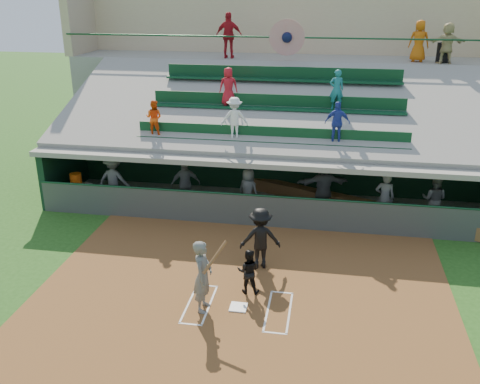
% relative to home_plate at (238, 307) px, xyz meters
% --- Properties ---
extents(ground, '(100.00, 100.00, 0.00)m').
position_rel_home_plate_xyz_m(ground, '(0.00, 0.00, -0.04)').
color(ground, '#1F4C15').
rests_on(ground, ground).
extents(dirt_slab, '(11.00, 9.00, 0.02)m').
position_rel_home_plate_xyz_m(dirt_slab, '(0.00, 0.50, -0.03)').
color(dirt_slab, brown).
rests_on(dirt_slab, ground).
extents(home_plate, '(0.43, 0.43, 0.03)m').
position_rel_home_plate_xyz_m(home_plate, '(0.00, 0.00, 0.00)').
color(home_plate, white).
rests_on(home_plate, dirt_slab).
extents(batters_box_chalk, '(2.65, 1.85, 0.01)m').
position_rel_home_plate_xyz_m(batters_box_chalk, '(0.00, 0.00, -0.01)').
color(batters_box_chalk, white).
rests_on(batters_box_chalk, dirt_slab).
extents(dugout_floor, '(16.00, 3.50, 0.04)m').
position_rel_home_plate_xyz_m(dugout_floor, '(0.00, 6.75, -0.02)').
color(dugout_floor, gray).
rests_on(dugout_floor, ground).
extents(concourse_slab, '(20.00, 3.00, 4.60)m').
position_rel_home_plate_xyz_m(concourse_slab, '(0.00, 13.50, 2.26)').
color(concourse_slab, gray).
rests_on(concourse_slab, ground).
extents(grandstand, '(20.40, 10.40, 7.80)m').
position_rel_home_plate_xyz_m(grandstand, '(-0.01, 10.51, 2.23)').
color(grandstand, '#454945').
rests_on(grandstand, ground).
extents(batter_at_plate, '(0.86, 0.77, 1.95)m').
position_rel_home_plate_xyz_m(batter_at_plate, '(-0.86, -0.19, 0.94)').
color(batter_at_plate, '#555752').
rests_on(batter_at_plate, dirt_slab).
extents(catcher, '(0.62, 0.49, 1.24)m').
position_rel_home_plate_xyz_m(catcher, '(0.13, 0.80, 0.60)').
color(catcher, black).
rests_on(catcher, dirt_slab).
extents(home_umpire, '(1.30, 0.94, 1.82)m').
position_rel_home_plate_xyz_m(home_umpire, '(0.25, 2.22, 0.90)').
color(home_umpire, black).
rests_on(home_umpire, dirt_slab).
extents(dugout_bench, '(14.24, 6.48, 0.46)m').
position_rel_home_plate_xyz_m(dugout_bench, '(0.10, 8.10, 0.23)').
color(dugout_bench, brown).
rests_on(dugout_bench, dugout_floor).
extents(white_table, '(0.96, 0.82, 0.72)m').
position_rel_home_plate_xyz_m(white_table, '(-7.08, 5.88, 0.37)').
color(white_table, white).
rests_on(white_table, dugout_floor).
extents(water_cooler, '(0.43, 0.43, 0.43)m').
position_rel_home_plate_xyz_m(water_cooler, '(-7.12, 5.84, 0.94)').
color(water_cooler, '#ED5A0D').
rests_on(water_cooler, white_table).
extents(dugout_player_a, '(1.29, 0.81, 1.92)m').
position_rel_home_plate_xyz_m(dugout_player_a, '(-5.68, 5.97, 0.97)').
color(dugout_player_a, '#585A55').
rests_on(dugout_player_a, dugout_floor).
extents(dugout_player_b, '(1.15, 0.79, 1.81)m').
position_rel_home_plate_xyz_m(dugout_player_b, '(-3.01, 6.13, 0.91)').
color(dugout_player_b, '#5D605B').
rests_on(dugout_player_b, dugout_floor).
extents(dugout_player_c, '(0.92, 0.78, 1.60)m').
position_rel_home_plate_xyz_m(dugout_player_c, '(-0.72, 6.14, 0.80)').
color(dugout_player_c, '#5F635D').
rests_on(dugout_player_c, dugout_floor).
extents(dugout_player_d, '(1.93, 1.05, 1.98)m').
position_rel_home_plate_xyz_m(dugout_player_d, '(1.92, 6.61, 1.00)').
color(dugout_player_d, '#575A55').
rests_on(dugout_player_d, dugout_floor).
extents(dugout_player_e, '(0.69, 0.49, 1.79)m').
position_rel_home_plate_xyz_m(dugout_player_e, '(3.99, 5.96, 0.90)').
color(dugout_player_e, '#61635E').
rests_on(dugout_player_e, dugout_floor).
extents(dugout_player_f, '(0.99, 0.87, 1.69)m').
position_rel_home_plate_xyz_m(dugout_player_f, '(5.65, 6.25, 0.85)').
color(dugout_player_f, '#51534F').
rests_on(dugout_player_f, dugout_floor).
extents(trash_bin, '(0.54, 0.54, 0.81)m').
position_rel_home_plate_xyz_m(trash_bin, '(6.54, 12.82, 4.97)').
color(trash_bin, black).
rests_on(trash_bin, concourse_slab).
extents(concourse_staff_a, '(1.17, 0.51, 1.97)m').
position_rel_home_plate_xyz_m(concourse_staff_a, '(-2.63, 12.66, 5.55)').
color(concourse_staff_a, '#B0141E').
rests_on(concourse_staff_a, concourse_slab).
extents(concourse_staff_b, '(0.89, 0.62, 1.72)m').
position_rel_home_plate_xyz_m(concourse_staff_b, '(5.52, 12.89, 5.42)').
color(concourse_staff_b, '#C55B0B').
rests_on(concourse_staff_b, concourse_slab).
extents(concourse_staff_c, '(1.58, 0.64, 1.66)m').
position_rel_home_plate_xyz_m(concourse_staff_c, '(6.57, 12.44, 5.40)').
color(concourse_staff_c, tan).
rests_on(concourse_staff_c, concourse_slab).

